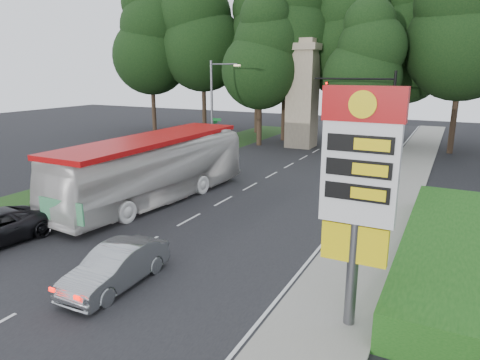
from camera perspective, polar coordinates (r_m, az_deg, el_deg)
The scene contains 20 objects.
ground at distance 16.33m, azimuth -21.93°, elevation -12.96°, with size 120.00×120.00×0.00m, color black.
road_surface at distance 25.14m, azimuth -1.13°, elevation -2.25°, with size 14.00×80.00×0.02m, color black.
sidewalk_right at distance 22.59m, azimuth 18.33°, elevation -4.83°, with size 3.00×80.00×0.12m, color gray.
grass_verge_left at distance 35.06m, azimuth -10.25°, elevation 2.32°, with size 5.00×50.00×0.02m, color #193814.
hedge at distance 18.46m, azimuth 25.74°, elevation -8.12°, with size 3.00×14.00×1.20m, color #184C14.
gas_station_pylon at distance 11.76m, azimuth 15.57°, elevation 0.22°, with size 2.10×0.45×6.85m.
traffic_signal_mast at distance 33.81m, azimuth 17.48°, elevation 9.45°, with size 6.10×0.35×7.20m.
streetlight_signs at distance 36.34m, azimuth -3.48°, elevation 10.01°, with size 2.75×0.98×8.00m.
monument at distance 41.50m, azimuth 8.34°, elevation 11.36°, with size 3.00×3.00×10.05m.
tree_far_west at distance 53.93m, azimuth -11.86°, elevation 17.82°, with size 8.96×8.96×17.60m.
tree_west_mid at distance 52.20m, azimuth -5.01°, elevation 19.29°, with size 9.80×9.80×19.25m.
tree_west_near at distance 51.01m, azimuth 2.30°, elevation 17.56°, with size 8.40×8.40×16.50m.
tree_center_left at distance 45.54m, azimuth 6.17°, elevation 20.40°, with size 10.08×10.08×19.80m.
tree_center_right at distance 45.59m, azimuth 14.55°, elevation 18.77°, with size 9.24×9.24×18.15m.
tree_east_near at distance 46.60m, azimuth 21.27°, elevation 16.52°, with size 8.12×8.12×15.95m.
tree_east_mid at distance 42.43m, azimuth 27.91°, elevation 18.43°, with size 9.52×9.52×18.70m.
tree_monument_left at distance 42.02m, azimuth 2.68°, elevation 16.40°, with size 7.28×7.28×14.30m.
tree_monument_right at distance 39.53m, azimuth 16.08°, elevation 15.03°, with size 6.72×6.72×13.20m.
transit_bus at distance 24.40m, azimuth -11.38°, elevation 1.38°, with size 3.08×13.17×3.67m, color silver.
sedan_silver at distance 15.51m, azimuth -16.20°, elevation -11.04°, with size 1.50×4.29×1.42m, color #939699.
Camera 1 is at (11.38, -9.23, 7.23)m, focal length 32.00 mm.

